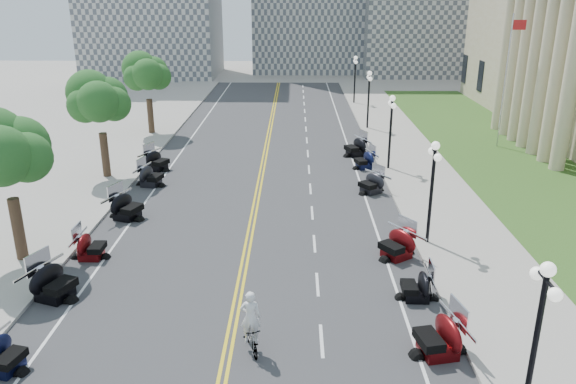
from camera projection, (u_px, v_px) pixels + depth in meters
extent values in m
plane|color=gray|center=(241.00, 284.00, 23.32)|extent=(160.00, 160.00, 0.00)
cube|color=#333335|center=(256.00, 200.00, 32.73)|extent=(16.00, 90.00, 0.01)
cube|color=yellow|center=(254.00, 200.00, 32.73)|extent=(0.12, 90.00, 0.00)
cube|color=yellow|center=(258.00, 200.00, 32.73)|extent=(0.12, 90.00, 0.00)
cube|color=white|center=(366.00, 200.00, 32.65)|extent=(0.12, 90.00, 0.00)
cube|color=white|center=(147.00, 199.00, 32.81)|extent=(0.12, 90.00, 0.00)
cube|color=white|center=(322.00, 341.00, 19.50)|extent=(0.12, 2.00, 0.00)
cube|color=white|center=(317.00, 284.00, 23.27)|extent=(0.12, 2.00, 0.00)
cube|color=white|center=(314.00, 243.00, 27.04)|extent=(0.12, 2.00, 0.00)
cube|color=white|center=(312.00, 213.00, 30.81)|extent=(0.12, 2.00, 0.00)
cube|color=white|center=(310.00, 189.00, 34.57)|extent=(0.12, 2.00, 0.00)
cube|color=white|center=(309.00, 169.00, 38.34)|extent=(0.12, 2.00, 0.00)
cube|color=white|center=(308.00, 153.00, 42.11)|extent=(0.12, 2.00, 0.00)
cube|color=white|center=(307.00, 140.00, 45.87)|extent=(0.12, 2.00, 0.00)
cube|color=white|center=(306.00, 129.00, 49.64)|extent=(0.12, 2.00, 0.00)
cube|color=white|center=(305.00, 119.00, 53.41)|extent=(0.12, 2.00, 0.00)
cube|color=white|center=(305.00, 111.00, 57.17)|extent=(0.12, 2.00, 0.00)
cube|color=white|center=(304.00, 104.00, 60.94)|extent=(0.12, 2.00, 0.00)
cube|color=white|center=(304.00, 97.00, 64.71)|extent=(0.12, 2.00, 0.00)
cube|color=white|center=(303.00, 91.00, 68.47)|extent=(0.12, 2.00, 0.00)
cube|color=white|center=(303.00, 86.00, 72.24)|extent=(0.12, 2.00, 0.00)
cube|color=#9E9991|center=(437.00, 200.00, 32.58)|extent=(5.00, 90.00, 0.15)
cube|color=#9E9991|center=(78.00, 198.00, 32.84)|extent=(5.00, 90.00, 0.15)
cube|color=#356023|center=(508.00, 161.00, 40.03)|extent=(9.00, 60.00, 0.10)
imported|color=#A51414|center=(251.00, 338.00, 18.83)|extent=(0.97, 1.73, 1.00)
imported|color=white|center=(250.00, 300.00, 18.34)|extent=(0.69, 0.46, 1.90)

